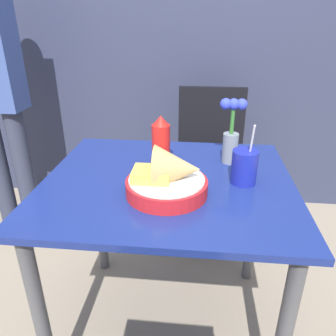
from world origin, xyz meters
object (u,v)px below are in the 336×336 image
(food_basket, at_px, (170,178))
(flower_vase, at_px, (231,133))
(chair_far_window, at_px, (210,151))
(drink_cup, at_px, (244,168))
(ketchup_bottle, at_px, (161,142))

(food_basket, height_order, flower_vase, flower_vase)
(chair_far_window, height_order, drink_cup, drink_cup)
(chair_far_window, distance_m, flower_vase, 0.70)
(ketchup_bottle, bearing_deg, flower_vase, 13.60)
(ketchup_bottle, height_order, drink_cup, drink_cup)
(chair_far_window, relative_size, flower_vase, 3.48)
(chair_far_window, bearing_deg, flower_vase, -84.70)
(ketchup_bottle, height_order, flower_vase, flower_vase)
(food_basket, height_order, drink_cup, drink_cup)
(food_basket, distance_m, ketchup_bottle, 0.24)
(ketchup_bottle, bearing_deg, food_basket, -75.79)
(food_basket, relative_size, ketchup_bottle, 1.32)
(food_basket, bearing_deg, chair_far_window, 80.06)
(drink_cup, bearing_deg, ketchup_bottle, 159.51)
(food_basket, height_order, ketchup_bottle, ketchup_bottle)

